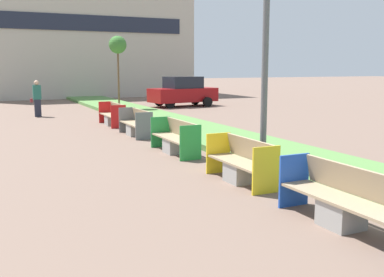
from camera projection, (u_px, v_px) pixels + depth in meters
The scene contains 10 objects.
planter_grass_strip at pixel (280, 155), 12.15m from camera, with size 2.80×120.00×0.18m.
building_backdrop at pixel (83, 33), 37.62m from camera, with size 17.27×7.05×10.47m.
bench_blue_frame at pixel (344, 203), 6.93m from camera, with size 0.65×2.40×0.94m.
bench_yellow_frame at pixel (241, 165), 9.63m from camera, with size 0.65×2.00×0.94m.
bench_green_frame at pixel (176, 140), 12.89m from camera, with size 0.65×2.26×0.94m.
bench_grey_frame at pixel (136, 126), 16.16m from camera, with size 0.65×2.05×0.94m.
bench_red_frame at pixel (113, 117), 19.02m from camera, with size 0.65×2.10×0.94m.
sapling_tree_far at pixel (118, 46), 24.46m from camera, with size 0.96×0.96×4.13m.
pedestrian_walking at pixel (37, 98), 22.19m from camera, with size 0.53×0.24×1.80m.
parked_car_distant at pixel (183, 92), 28.00m from camera, with size 4.41×2.34×1.86m.
Camera 1 is at (-4.00, 2.20, 2.46)m, focal length 42.00 mm.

